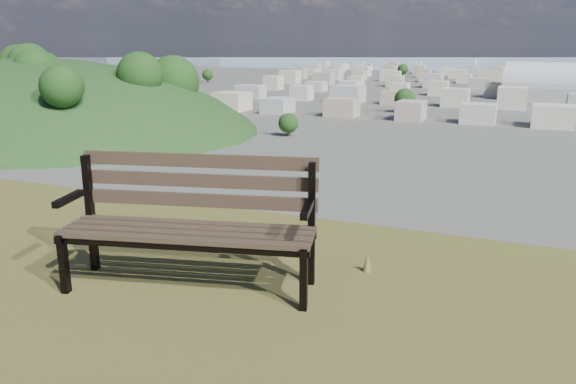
% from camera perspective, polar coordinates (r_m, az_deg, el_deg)
% --- Properties ---
extents(park_bench, '(2.04, 1.07, 1.02)m').
position_cam_1_polar(park_bench, '(4.48, -9.75, -2.32)').
color(park_bench, '#443527').
rests_on(park_bench, hilltop_mesa).
extents(arena, '(57.68, 30.32, 23.26)m').
position_cam_1_polar(arena, '(297.26, 26.51, 9.33)').
color(arena, '#B3B4AF').
rests_on(arena, ground).
extents(green_wooded_hill, '(172.43, 137.94, 86.21)m').
position_cam_1_polar(green_wooded_hill, '(199.83, -24.31, 5.99)').
color(green_wooded_hill, '#163C16').
rests_on(green_wooded_hill, ground).
extents(city_blocks, '(395.00, 361.00, 7.00)m').
position_cam_1_polar(city_blocks, '(396.31, 22.65, 10.49)').
color(city_blocks, beige).
rests_on(city_blocks, ground).
extents(city_trees, '(406.52, 387.20, 9.98)m').
position_cam_1_polar(city_trees, '(322.31, 17.73, 10.39)').
color(city_trees, '#37281B').
rests_on(city_trees, ground).
extents(bay_water, '(2400.00, 700.00, 0.12)m').
position_cam_1_polar(bay_water, '(901.57, 23.11, 12.13)').
color(bay_water, '#8297A5').
rests_on(bay_water, ground).
extents(far_hills, '(2050.00, 340.00, 60.00)m').
position_cam_1_polar(far_hills, '(1405.56, 20.82, 14.01)').
color(far_hills, '#8D9FB0').
rests_on(far_hills, ground).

